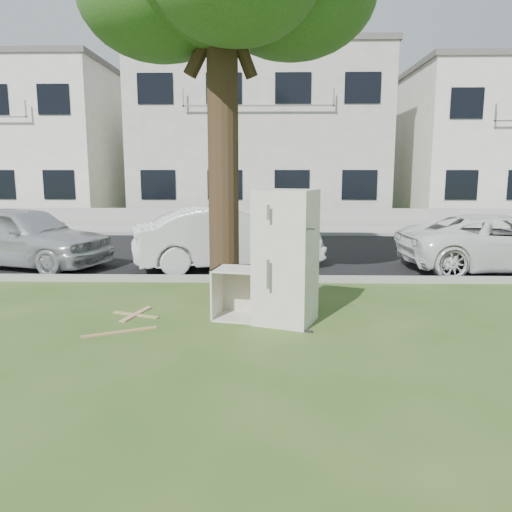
{
  "coord_description": "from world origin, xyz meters",
  "views": [
    {
      "loc": [
        0.39,
        -7.13,
        2.15
      ],
      "look_at": [
        0.21,
        0.6,
        0.83
      ],
      "focal_mm": 35.0,
      "sensor_mm": 36.0,
      "label": 1
    }
  ],
  "objects_px": {
    "cabinet": "(248,294)",
    "car_left": "(22,236)",
    "car_center": "(228,238)",
    "car_right": "(504,243)",
    "fridge": "(286,257)"
  },
  "relations": [
    {
      "from": "car_center",
      "to": "car_right",
      "type": "bearing_deg",
      "value": -108.38
    },
    {
      "from": "cabinet",
      "to": "car_center",
      "type": "height_order",
      "value": "car_center"
    },
    {
      "from": "fridge",
      "to": "car_left",
      "type": "xyz_separation_m",
      "value": [
        -5.8,
        4.09,
        -0.25
      ]
    },
    {
      "from": "cabinet",
      "to": "car_left",
      "type": "distance_m",
      "value": 6.57
    },
    {
      "from": "fridge",
      "to": "car_left",
      "type": "relative_size",
      "value": 0.46
    },
    {
      "from": "car_center",
      "to": "fridge",
      "type": "bearing_deg",
      "value": 178.62
    },
    {
      "from": "car_right",
      "to": "car_left",
      "type": "height_order",
      "value": "car_left"
    },
    {
      "from": "car_right",
      "to": "car_left",
      "type": "xyz_separation_m",
      "value": [
        -10.69,
        0.19,
        0.09
      ]
    },
    {
      "from": "cabinet",
      "to": "car_left",
      "type": "height_order",
      "value": "car_left"
    },
    {
      "from": "car_right",
      "to": "car_left",
      "type": "bearing_deg",
      "value": 85.1
    },
    {
      "from": "car_right",
      "to": "car_center",
      "type": "bearing_deg",
      "value": 85.01
    },
    {
      "from": "cabinet",
      "to": "car_center",
      "type": "xyz_separation_m",
      "value": [
        -0.6,
        3.86,
        0.31
      ]
    },
    {
      "from": "car_center",
      "to": "car_right",
      "type": "relative_size",
      "value": 0.94
    },
    {
      "from": "cabinet",
      "to": "car_left",
      "type": "relative_size",
      "value": 0.23
    },
    {
      "from": "fridge",
      "to": "car_center",
      "type": "distance_m",
      "value": 4.19
    }
  ]
}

